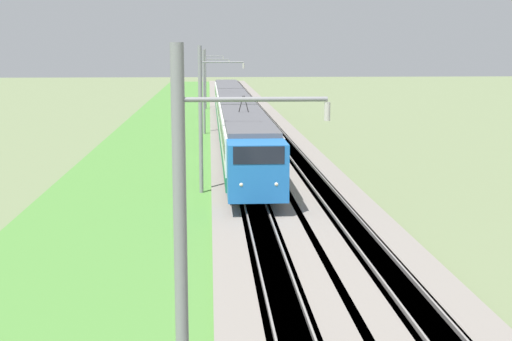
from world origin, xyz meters
The scene contains 10 objects.
ballast_main centered at (50.00, 0.00, 0.15)m, with size 240.00×4.40×0.30m.
ballast_adjacent centered at (50.00, -4.07, 0.15)m, with size 240.00×4.40×0.30m.
track_main centered at (50.00, 0.00, 0.16)m, with size 240.00×1.57×0.45m.
track_adjacent centered at (50.00, -4.07, 0.16)m, with size 240.00×1.57×0.45m.
grass_verge centered at (50.00, 5.72, 0.06)m, with size 240.00×11.88×0.12m.
passenger_train centered at (59.40, 0.00, 2.39)m, with size 64.33×3.01×5.09m.
catenary_mast_near centered at (5.87, 2.69, 4.28)m, with size 0.22×2.56×8.27m.
catenary_mast_mid centered at (34.08, 2.69, 4.30)m, with size 0.22×2.56×8.32m.
catenary_mast_far centered at (62.30, 2.69, 4.16)m, with size 0.22×2.56×8.03m.
catenary_mast_distant centered at (90.51, 2.69, 4.18)m, with size 0.22×2.56×8.08m.
Camera 1 is at (-5.53, 2.25, 8.18)m, focal length 50.00 mm.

